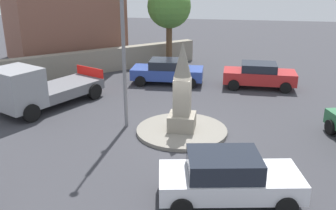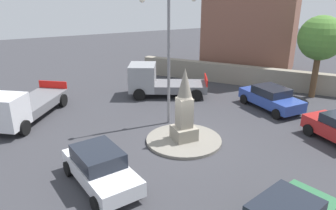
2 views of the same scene
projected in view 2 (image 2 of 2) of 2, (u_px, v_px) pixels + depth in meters
ground_plane at (184, 141)px, 16.85m from camera, size 80.00×80.00×0.00m
traffic_island at (184, 140)px, 16.82m from camera, size 3.90×3.90×0.15m
monument at (184, 109)px, 16.22m from camera, size 1.13×1.13×3.77m
streetlamp at (169, 46)px, 17.53m from camera, size 3.22×0.28×7.47m
car_white_near_island at (100, 167)px, 12.99m from camera, size 2.59×4.45×1.53m
car_blue_parked_left at (271, 98)px, 21.00m from camera, size 2.15×4.38×1.47m
truck_grey_parked_right at (157, 81)px, 23.41m from camera, size 5.90×4.33×2.31m
truck_white_waiting at (21, 107)px, 18.72m from camera, size 5.19×6.30×2.17m
stone_boundary_wall at (237, 75)px, 26.31m from camera, size 11.40×12.96×1.54m
corner_building at (254, 11)px, 28.95m from camera, size 10.19×10.24×10.75m
tree_near_wall at (321, 39)px, 22.01m from camera, size 3.03×3.03×5.75m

